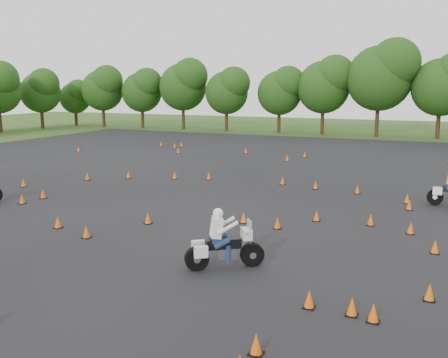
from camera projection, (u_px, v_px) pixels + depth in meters
The scene contains 5 objects.
ground at pixel (185, 224), 20.51m from camera, with size 140.00×140.00×0.00m, color #2D5119.
asphalt_pad at pixel (239, 195), 25.92m from camera, with size 62.00×62.00×0.00m, color black.
treeline at pixel (383, 96), 49.95m from camera, with size 86.83×32.27×11.17m.
traffic_cones at pixel (241, 192), 25.49m from camera, with size 36.27×33.16×0.45m.
rider_white at pixel (225, 238), 15.36m from camera, with size 2.51×0.77×1.94m, color white, non-canonical shape.
Camera 1 is at (9.39, -17.53, 5.59)m, focal length 40.00 mm.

